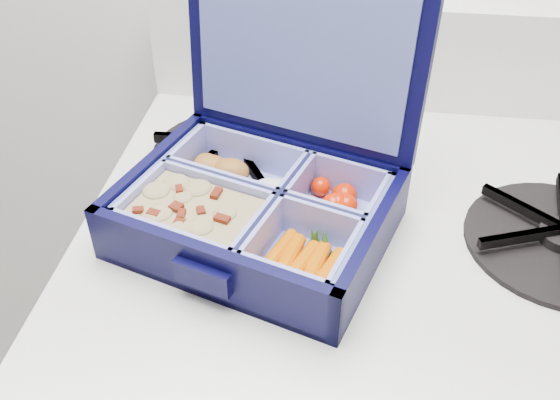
# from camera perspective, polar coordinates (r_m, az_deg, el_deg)

# --- Properties ---
(bento_box) EXTENTS (0.28, 0.24, 0.06)m
(bento_box) POSITION_cam_1_polar(r_m,az_deg,el_deg) (0.57, -2.16, -1.06)
(bento_box) COLOR black
(bento_box) RESTS_ON stove
(burner_grate_rear) EXTENTS (0.18, 0.18, 0.02)m
(burner_grate_rear) POSITION_cam_1_polar(r_m,az_deg,el_deg) (0.68, -4.25, 4.73)
(burner_grate_rear) COLOR black
(burner_grate_rear) RESTS_ON stove
(fork) EXTENTS (0.06, 0.18, 0.01)m
(fork) POSITION_cam_1_polar(r_m,az_deg,el_deg) (0.69, 6.55, 4.63)
(fork) COLOR silver
(fork) RESTS_ON stove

